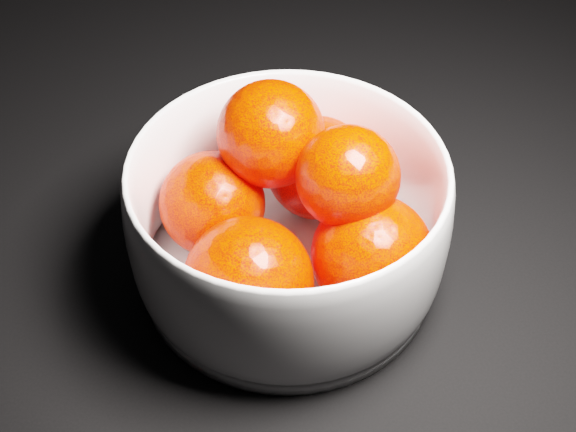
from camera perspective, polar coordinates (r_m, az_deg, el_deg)
ground at (r=0.94m, az=5.75°, el=11.89°), size 3.00×3.00×0.00m
bowl at (r=0.63m, az=0.00°, el=-0.40°), size 0.25×0.25×0.12m
orange_pile at (r=0.62m, az=0.37°, el=0.45°), size 0.20×0.20×0.14m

